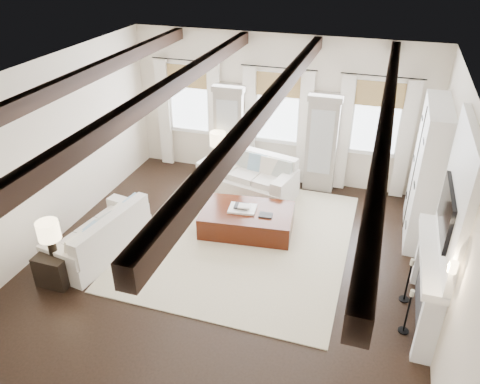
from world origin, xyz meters
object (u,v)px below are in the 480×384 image
(sofa_left, at_px, (102,237))
(side_table_front, at_px, (57,267))
(sofa_back, at_px, (249,177))
(side_table_back, at_px, (218,169))
(ottoman, at_px, (247,220))

(sofa_left, bearing_deg, side_table_front, -108.00)
(sofa_left, bearing_deg, sofa_back, 58.00)
(sofa_left, height_order, side_table_back, sofa_left)
(side_table_back, bearing_deg, side_table_front, -107.41)
(ottoman, bearing_deg, sofa_back, 99.23)
(ottoman, xyz_separation_m, side_table_back, (-1.22, 1.76, 0.06))
(sofa_back, bearing_deg, ottoman, -74.22)
(sofa_left, relative_size, side_table_back, 3.52)
(ottoman, relative_size, side_table_back, 2.95)
(side_table_front, distance_m, side_table_back, 4.27)
(sofa_back, height_order, sofa_left, sofa_back)
(sofa_left, bearing_deg, ottoman, 33.13)
(side_table_back, bearing_deg, sofa_back, -21.22)
(sofa_left, distance_m, ottoman, 2.64)
(ottoman, bearing_deg, side_table_back, 118.16)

